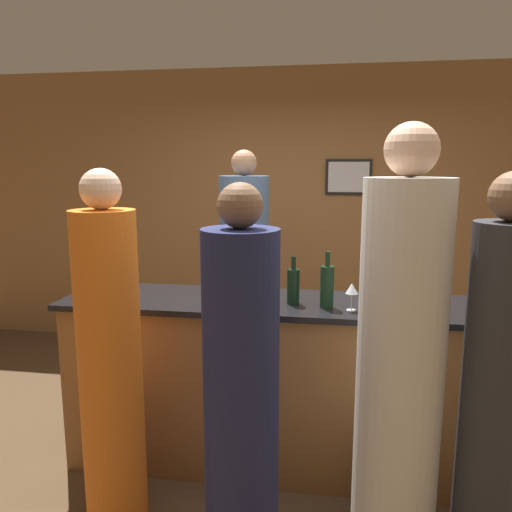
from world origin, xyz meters
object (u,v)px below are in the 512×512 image
bartender (244,288)px  guest_3 (241,394)px  guest_2 (497,400)px  wine_bottle_0 (105,275)px  guest_1 (110,364)px  wine_bottle_1 (293,286)px  wine_bottle_2 (327,286)px  guest_0 (400,372)px

bartender → guest_3: size_ratio=1.11×
bartender → guest_2: bearing=130.9°
guest_3 → wine_bottle_0: guest_3 is taller
guest_1 → wine_bottle_1: 1.09m
bartender → wine_bottle_2: (0.65, -0.96, 0.27)m
guest_3 → wine_bottle_0: size_ratio=5.67×
wine_bottle_0 → wine_bottle_2: size_ratio=0.98×
wine_bottle_2 → guest_1: bearing=-153.9°
guest_3 → wine_bottle_1: size_ratio=6.34×
guest_1 → wine_bottle_1: (0.88, 0.57, 0.31)m
wine_bottle_0 → wine_bottle_2: bearing=-4.1°
wine_bottle_1 → wine_bottle_2: bearing=-14.2°
guest_0 → wine_bottle_1: guest_0 is taller
guest_2 → wine_bottle_2: bearing=139.1°
guest_1 → wine_bottle_0: 0.77m
wine_bottle_0 → wine_bottle_1: size_ratio=1.12×
bartender → guest_2: (1.39, -1.60, -0.05)m
guest_3 → guest_2: bearing=2.0°
wine_bottle_1 → guest_3: bearing=-103.3°
guest_1 → guest_3: (0.71, -0.16, -0.04)m
guest_2 → wine_bottle_0: bearing=160.8°
bartender → guest_1: bartender is taller
wine_bottle_2 → guest_0: bearing=-60.3°
bartender → guest_3: bearing=99.8°
wine_bottle_1 → wine_bottle_2: size_ratio=0.87×
wine_bottle_0 → guest_0: bearing=-21.9°
bartender → guest_2: size_ratio=1.08×
guest_1 → wine_bottle_2: size_ratio=5.72×
guest_0 → wine_bottle_0: bearing=158.1°
wine_bottle_2 → wine_bottle_1: bearing=165.8°
guest_2 → guest_3: 1.11m
bartender → guest_0: 1.84m
guest_2 → wine_bottle_1: guest_2 is taller
guest_2 → guest_3: size_ratio=1.03×
wine_bottle_0 → bartender: bearing=49.5°
bartender → guest_2: bartender is taller
guest_0 → guest_3: 0.72m
bartender → wine_bottle_0: (-0.73, -0.86, 0.26)m
guest_0 → guest_3: size_ratio=1.14×
bartender → guest_3: 1.67m
guest_3 → guest_1: bearing=167.6°
bartender → wine_bottle_1: size_ratio=7.01×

